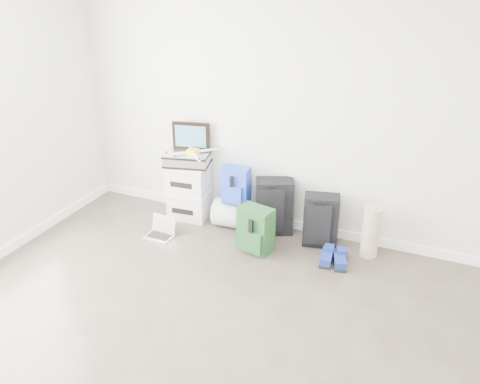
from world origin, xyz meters
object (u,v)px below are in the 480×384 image
at_px(laptop, 161,231).
at_px(carry_on, 321,221).
at_px(large_suitcase, 274,207).
at_px(duffel_bag, 237,214).
at_px(boxes_stack, 189,191).
at_px(briefcase, 188,158).

bearing_deg(laptop, carry_on, 20.04).
bearing_deg(large_suitcase, duffel_bag, 164.98).
bearing_deg(duffel_bag, carry_on, -2.56).
height_order(large_suitcase, carry_on, large_suitcase).
xyz_separation_m(duffel_bag, large_suitcase, (0.41, 0.06, 0.15)).
bearing_deg(boxes_stack, laptop, -103.78).
bearing_deg(briefcase, boxes_stack, 0.00).
bearing_deg(boxes_stack, duffel_bag, -7.15).
bearing_deg(large_suitcase, briefcase, 159.23).
distance_m(large_suitcase, laptop, 1.25).
xyz_separation_m(boxes_stack, laptop, (-0.07, -0.52, -0.28)).
bearing_deg(carry_on, briefcase, 165.68).
relative_size(boxes_stack, carry_on, 1.17).
xyz_separation_m(boxes_stack, duffel_bag, (0.60, -0.02, -0.17)).
bearing_deg(boxes_stack, briefcase, 0.00).
bearing_deg(boxes_stack, large_suitcase, -3.19).
height_order(boxes_stack, laptop, boxes_stack).
distance_m(boxes_stack, laptop, 0.59).
relative_size(boxes_stack, laptop, 2.17).
xyz_separation_m(briefcase, large_suitcase, (1.01, 0.04, -0.42)).
height_order(duffel_bag, large_suitcase, large_suitcase).
height_order(briefcase, laptop, briefcase).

